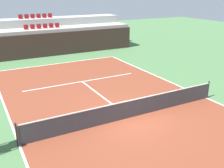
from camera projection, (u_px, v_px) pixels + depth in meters
The scene contains 13 objects.
ground_plane at pixel (130, 118), 13.50m from camera, with size 80.00×80.00×0.00m, color #477042.
court_surface at pixel (130, 118), 13.50m from camera, with size 11.00×24.00×0.01m, color brown.
baseline_far at pixel (58, 64), 23.39m from camera, with size 11.00×0.10×0.00m, color white.
sideline_left at pixel (20, 146), 11.05m from camera, with size 0.10×24.00×0.00m, color white.
sideline_right at pixel (206, 98), 15.93m from camera, with size 0.10×24.00×0.00m, color white.
service_line_far at pixel (82, 82), 18.80m from camera, with size 8.26×0.10×0.00m, color white.
centre_service_line at pixel (102, 97), 16.14m from camera, with size 0.10×6.40×0.00m, color white.
back_wall at pixel (48, 45), 25.64m from camera, with size 18.61×0.30×2.26m, color #33231E.
stands_tier_lower at pixel (44, 41), 26.71m from camera, with size 18.61×2.40×2.56m, color #9E9E99.
stands_tier_upper at pixel (38, 34), 28.56m from camera, with size 18.61×2.40×3.34m, color #9E9E99.
seating_row_lower at pixel (42, 27), 26.31m from camera, with size 3.56×0.44×0.44m.
seating_row_upper at pixel (36, 17), 28.04m from camera, with size 3.56×0.44×0.44m.
tennis_net at pixel (130, 109), 13.33m from camera, with size 11.08×0.08×1.07m.
Camera 1 is at (-6.57, -10.24, 6.16)m, focal length 42.34 mm.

